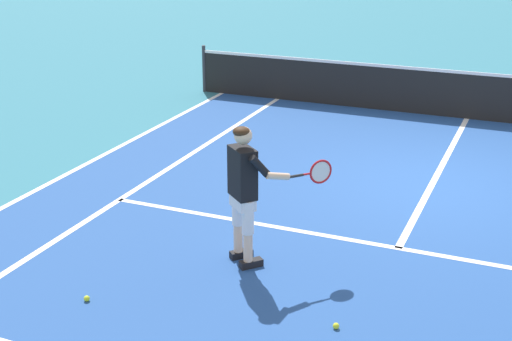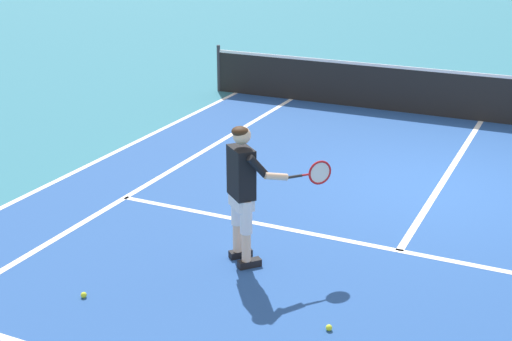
{
  "view_description": "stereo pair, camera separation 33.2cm",
  "coord_description": "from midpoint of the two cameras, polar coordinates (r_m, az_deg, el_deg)",
  "views": [
    {
      "loc": [
        1.52,
        -10.58,
        4.04
      ],
      "look_at": [
        -1.64,
        -3.07,
        1.05
      ],
      "focal_mm": 50.53,
      "sensor_mm": 36.0,
      "label": 1
    },
    {
      "loc": [
        1.82,
        -10.44,
        4.04
      ],
      "look_at": [
        -1.64,
        -3.07,
        1.05
      ],
      "focal_mm": 50.53,
      "sensor_mm": 36.0,
      "label": 2
    }
  ],
  "objects": [
    {
      "name": "line_service",
      "position": [
        9.24,
        10.19,
        -6.08
      ],
      "size": [
        8.23,
        0.1,
        0.01
      ],
      "primitive_type": "cube",
      "color": "white",
      "rests_on": "ground"
    },
    {
      "name": "tennis_player",
      "position": [
        8.35,
        -2.01,
        -1.26
      ],
      "size": [
        1.14,
        0.79,
        1.71
      ],
      "color": "black",
      "rests_on": "ground"
    },
    {
      "name": "tennis_ball_by_baseline",
      "position": [
        8.19,
        -14.4,
        -9.8
      ],
      "size": [
        0.07,
        0.07,
        0.07
      ],
      "primitive_type": "sphere",
      "color": "#CCE02D",
      "rests_on": "ground"
    },
    {
      "name": "tennis_net",
      "position": [
        15.06,
        15.92,
        5.78
      ],
      "size": [
        11.96,
        0.08,
        1.07
      ],
      "color": "#333338",
      "rests_on": "ground"
    },
    {
      "name": "court_inner_surface",
      "position": [
        10.5,
        11.95,
        -2.91
      ],
      "size": [
        10.98,
        10.38,
        0.0
      ],
      "primitive_type": "cube",
      "color": "#234C93",
      "rests_on": "ground"
    },
    {
      "name": "tennis_ball_near_feet",
      "position": [
        7.51,
        5.07,
        -12.17
      ],
      "size": [
        0.07,
        0.07,
        0.07
      ],
      "primitive_type": "sphere",
      "color": "#CCE02D",
      "rests_on": "ground"
    },
    {
      "name": "line_singles_left",
      "position": [
        11.87,
        -7.84,
        0.09
      ],
      "size": [
        0.1,
        9.98,
        0.01
      ],
      "primitive_type": "cube",
      "color": "white",
      "rests_on": "ground"
    },
    {
      "name": "ground_plane",
      "position": [
        11.38,
        12.92,
        -1.17
      ],
      "size": [
        80.0,
        80.0,
        0.0
      ],
      "primitive_type": "plane",
      "color": "teal"
    },
    {
      "name": "line_doubles_left",
      "position": [
        12.6,
        -13.24,
        0.93
      ],
      "size": [
        0.1,
        9.98,
        0.01
      ],
      "primitive_type": "cube",
      "color": "white",
      "rests_on": "ground"
    },
    {
      "name": "line_centre_service",
      "position": [
        12.15,
        13.65,
        0.17
      ],
      "size": [
        0.1,
        6.4,
        0.01
      ],
      "primitive_type": "cube",
      "color": "white",
      "rests_on": "ground"
    }
  ]
}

